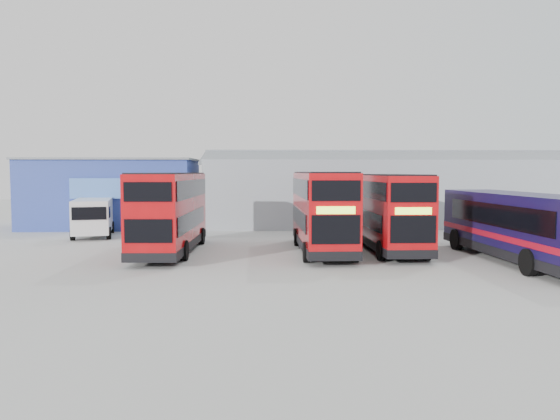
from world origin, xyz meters
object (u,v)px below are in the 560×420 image
object	(u,v)px
maintenance_shed	(394,191)
double_decker_centre	(322,212)
office_block	(115,192)
single_decker_blue	(519,228)
double_decker_left	(171,213)
panel_van	(93,216)
double_decker_right	(388,213)

from	to	relation	value
maintenance_shed	double_decker_centre	world-z (taller)	maintenance_shed
maintenance_shed	office_block	bearing A→B (deg)	-174.79
single_decker_blue	maintenance_shed	bearing A→B (deg)	-89.26
office_block	double_decker_left	distance (m)	15.49
single_decker_blue	panel_van	bearing A→B (deg)	-27.49
double_decker_left	double_decker_centre	distance (m)	7.75
office_block	double_decker_left	bearing A→B (deg)	-65.61
double_decker_centre	double_decker_right	distance (m)	3.51
maintenance_shed	double_decker_left	xyz separation A→B (m)	(-15.61, -16.11, -0.57)
maintenance_shed	double_decker_right	bearing A→B (deg)	-105.46
maintenance_shed	panel_van	size ratio (longest dim) A/B	5.28
maintenance_shed	double_decker_right	world-z (taller)	maintenance_shed
double_decker_left	double_decker_centre	world-z (taller)	double_decker_centre
double_decker_left	single_decker_blue	bearing A→B (deg)	169.84
double_decker_right	single_decker_blue	xyz separation A→B (m)	(5.09, -3.97, -0.43)
maintenance_shed	double_decker_left	distance (m)	22.43
double_decker_left	panel_van	bearing A→B (deg)	-48.30
office_block	maintenance_shed	world-z (taller)	maintenance_shed
office_block	double_decker_centre	world-z (taller)	office_block
double_decker_right	double_decker_centre	bearing A→B (deg)	-174.86
maintenance_shed	double_decker_right	size ratio (longest dim) A/B	3.20
double_decker_centre	panel_van	size ratio (longest dim) A/B	1.70
double_decker_left	single_decker_blue	distance (m)	16.74
single_decker_blue	double_decker_left	bearing A→B (deg)	-13.82
double_decker_right	single_decker_blue	distance (m)	6.47
maintenance_shed	double_decker_right	xyz separation A→B (m)	(-4.35, -15.73, -0.61)
double_decker_centre	double_decker_left	bearing A→B (deg)	-179.37
office_block	double_decker_left	size ratio (longest dim) A/B	1.26
maintenance_shed	double_decker_left	world-z (taller)	maintenance_shed
office_block	double_decker_right	distance (m)	22.37
double_decker_left	double_decker_centre	xyz separation A→B (m)	(7.75, 0.08, 0.02)
double_decker_left	panel_van	world-z (taller)	double_decker_left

